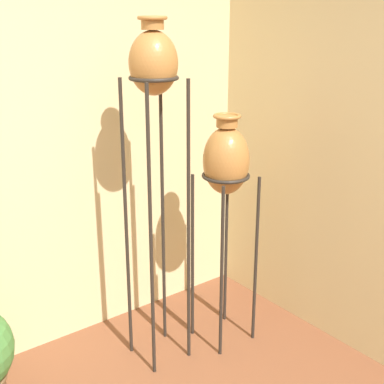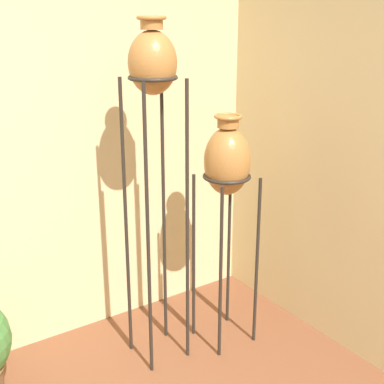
# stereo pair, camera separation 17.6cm
# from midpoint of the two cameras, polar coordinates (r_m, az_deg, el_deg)

# --- Properties ---
(vase_stand_tall) EXTENTS (0.27, 0.27, 1.95)m
(vase_stand_tall) POSITION_cam_midpoint_polar(r_m,az_deg,el_deg) (2.79, -5.94, 11.73)
(vase_stand_tall) COLOR #28231E
(vase_stand_tall) RESTS_ON ground_plane
(vase_stand_medium) EXTENTS (0.29, 0.29, 1.43)m
(vase_stand_medium) POSITION_cam_midpoint_polar(r_m,az_deg,el_deg) (3.06, 2.00, 2.85)
(vase_stand_medium) COLOR #28231E
(vase_stand_medium) RESTS_ON ground_plane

